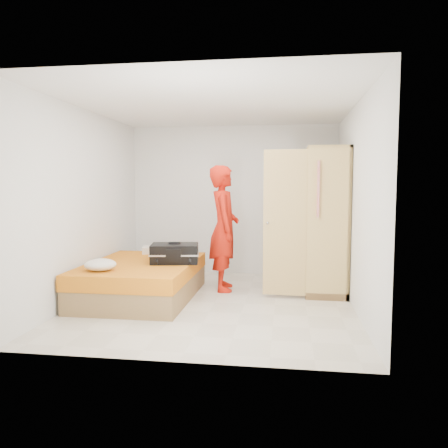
# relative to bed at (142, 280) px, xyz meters

# --- Properties ---
(room) EXTENTS (4.00, 4.02, 2.60)m
(room) POSITION_rel_bed_xyz_m (1.05, -0.11, 1.05)
(room) COLOR beige
(room) RESTS_ON ground
(bed) EXTENTS (1.42, 2.02, 0.50)m
(bed) POSITION_rel_bed_xyz_m (0.00, 0.00, 0.00)
(bed) COLOR olive
(bed) RESTS_ON ground
(wardrobe) EXTENTS (1.17, 1.20, 2.10)m
(wardrobe) POSITION_rel_bed_xyz_m (2.50, 0.75, 0.75)
(wardrobe) COLOR #E9C871
(wardrobe) RESTS_ON ground
(person) EXTENTS (0.56, 0.74, 1.86)m
(person) POSITION_rel_bed_xyz_m (1.06, 0.64, 0.68)
(person) COLOR red
(person) RESTS_ON ground
(suitcase) EXTENTS (0.73, 0.59, 0.29)m
(suitcase) POSITION_rel_bed_xyz_m (0.46, 0.06, 0.38)
(suitcase) COLOR black
(suitcase) RESTS_ON bed
(round_cushion) EXTENTS (0.39, 0.39, 0.15)m
(round_cushion) POSITION_rel_bed_xyz_m (-0.32, -0.64, 0.32)
(round_cushion) COLOR white
(round_cushion) RESTS_ON bed
(pillow) EXTENTS (0.63, 0.42, 0.10)m
(pillow) POSITION_rel_bed_xyz_m (0.03, 0.85, 0.30)
(pillow) COLOR white
(pillow) RESTS_ON bed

